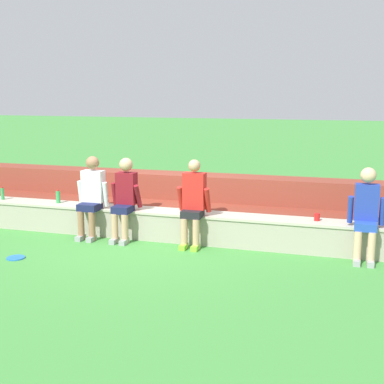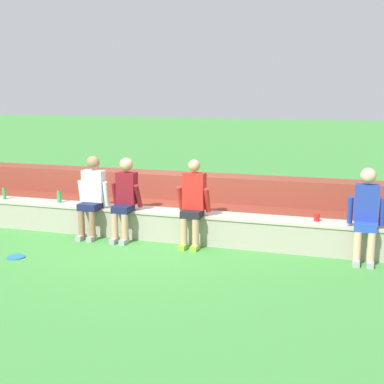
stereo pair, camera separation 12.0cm
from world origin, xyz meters
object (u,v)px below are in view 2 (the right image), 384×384
person_right_of_center (366,212)px  water_bottle_mid_left (4,193)px  person_far_left (92,194)px  frisbee (16,257)px  person_left_of_center (125,196)px  person_center (193,201)px  water_bottle_center_gap (59,196)px  plastic_cup_right_end (317,217)px

person_right_of_center → water_bottle_mid_left: person_right_of_center is taller
person_far_left → frisbee: person_far_left is taller
person_left_of_center → person_center: 1.21m
person_center → water_bottle_mid_left: person_center is taller
water_bottle_center_gap → frisbee: bearing=-81.5°
person_far_left → water_bottle_center_gap: size_ratio=5.80×
plastic_cup_right_end → person_far_left: bearing=-176.1°
person_far_left → person_left_of_center: person_far_left is taller
person_center → water_bottle_center_gap: 2.64m
person_center → frisbee: person_center is taller
plastic_cup_right_end → frisbee: (-4.30, -1.68, -0.55)m
person_center → person_far_left: bearing=179.4°
person_left_of_center → water_bottle_mid_left: 2.57m
person_left_of_center → water_bottle_center_gap: bearing=170.3°
person_right_of_center → plastic_cup_right_end: (-0.71, 0.25, -0.19)m
frisbee → person_left_of_center: bearing=50.7°
frisbee → plastic_cup_right_end: bearing=21.3°
person_right_of_center → water_bottle_center_gap: size_ratio=5.78×
plastic_cup_right_end → person_center: bearing=-171.8°
person_left_of_center → water_bottle_center_gap: size_ratio=5.77×
water_bottle_mid_left → frisbee: (1.40, -1.63, -0.60)m
water_bottle_center_gap → person_right_of_center: bearing=-2.6°
person_far_left → person_left_of_center: (0.61, 0.01, -0.01)m
person_left_of_center → person_right_of_center: bearing=0.0°
person_far_left → water_bottle_center_gap: (-0.80, 0.25, -0.14)m
frisbee → person_far_left: bearing=68.7°
person_left_of_center → plastic_cup_right_end: 3.15m
person_left_of_center → person_right_of_center: (3.85, 0.00, 0.01)m
person_far_left → person_right_of_center: person_far_left is taller
water_bottle_mid_left → plastic_cup_right_end: water_bottle_mid_left is taller
person_center → water_bottle_mid_left: 3.78m
person_center → water_bottle_center_gap: (-2.62, 0.27, -0.13)m
person_right_of_center → frisbee: size_ratio=5.14×
person_far_left → plastic_cup_right_end: (3.75, 0.26, -0.19)m
water_bottle_center_gap → plastic_cup_right_end: 4.55m
person_center → frisbee: size_ratio=5.22×
water_bottle_center_gap → frisbee: (0.25, -1.67, -0.60)m
person_far_left → frisbee: size_ratio=5.16×
person_left_of_center → person_right_of_center: size_ratio=1.00×
water_bottle_mid_left → frisbee: size_ratio=0.88×
person_right_of_center → frisbee: 5.26m
water_bottle_mid_left → plastic_cup_right_end: (5.70, 0.05, -0.06)m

